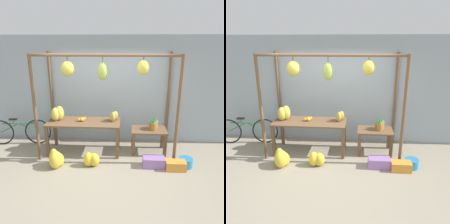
# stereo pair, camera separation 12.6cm
# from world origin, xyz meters

# --- Properties ---
(ground_plane) EXTENTS (20.00, 20.00, 0.00)m
(ground_plane) POSITION_xyz_m (0.00, 0.00, 0.00)
(ground_plane) COLOR gray
(shop_wall_back) EXTENTS (8.00, 0.08, 2.80)m
(shop_wall_back) POSITION_xyz_m (0.00, 1.60, 1.40)
(shop_wall_back) COLOR #99A8B2
(shop_wall_back) RESTS_ON ground_plane
(stall_awning) EXTENTS (3.15, 1.29, 2.40)m
(stall_awning) POSITION_xyz_m (-0.05, 0.63, 1.74)
(stall_awning) COLOR brown
(stall_awning) RESTS_ON ground_plane
(display_table_main) EXTENTS (1.75, 0.73, 0.80)m
(display_table_main) POSITION_xyz_m (-0.56, 0.85, 0.69)
(display_table_main) COLOR brown
(display_table_main) RESTS_ON ground_plane
(display_table_side) EXTENTS (0.84, 0.56, 0.60)m
(display_table_side) POSITION_xyz_m (1.02, 0.94, 0.47)
(display_table_side) COLOR brown
(display_table_side) RESTS_ON ground_plane
(banana_pile_on_table) EXTENTS (0.36, 0.37, 0.36)m
(banana_pile_on_table) POSITION_xyz_m (-1.21, 0.89, 0.96)
(banana_pile_on_table) COLOR gold
(banana_pile_on_table) RESTS_ON display_table_main
(orange_pile) EXTENTS (0.20, 0.16, 0.09)m
(orange_pile) POSITION_xyz_m (-0.61, 0.87, 0.84)
(orange_pile) COLOR orange
(orange_pile) RESTS_ON display_table_main
(pineapple_cluster) EXTENTS (0.23, 0.27, 0.32)m
(pineapple_cluster) POSITION_xyz_m (1.12, 0.97, 0.72)
(pineapple_cluster) COLOR #B27F38
(pineapple_cluster) RESTS_ON display_table_side
(banana_pile_ground_left) EXTENTS (0.39, 0.42, 0.41)m
(banana_pile_ground_left) POSITION_xyz_m (-1.05, 0.09, 0.19)
(banana_pile_ground_left) COLOR yellow
(banana_pile_ground_left) RESTS_ON ground_plane
(banana_pile_ground_right) EXTENTS (0.42, 0.30, 0.33)m
(banana_pile_ground_right) POSITION_xyz_m (-0.29, 0.16, 0.16)
(banana_pile_ground_right) COLOR gold
(banana_pile_ground_right) RESTS_ON ground_plane
(fruit_crate_white) EXTENTS (0.47, 0.26, 0.22)m
(fruit_crate_white) POSITION_xyz_m (1.08, 0.23, 0.11)
(fruit_crate_white) COLOR #9970B7
(fruit_crate_white) RESTS_ON ground_plane
(blue_bucket) EXTENTS (0.30, 0.30, 0.20)m
(blue_bucket) POSITION_xyz_m (1.78, 0.29, 0.10)
(blue_bucket) COLOR teal
(blue_bucket) RESTS_ON ground_plane
(parked_bicycle) EXTENTS (1.65, 0.24, 0.73)m
(parked_bicycle) POSITION_xyz_m (-2.36, 1.14, 0.36)
(parked_bicycle) COLOR black
(parked_bicycle) RESTS_ON ground_plane
(papaya_pile) EXTENTS (0.25, 0.30, 0.24)m
(papaya_pile) POSITION_xyz_m (0.15, 0.91, 0.91)
(papaya_pile) COLOR #B2993D
(papaya_pile) RESTS_ON display_table_main
(fruit_crate_purple) EXTENTS (0.42, 0.24, 0.20)m
(fruit_crate_purple) POSITION_xyz_m (1.53, 0.14, 0.10)
(fruit_crate_purple) COLOR orange
(fruit_crate_purple) RESTS_ON ground_plane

